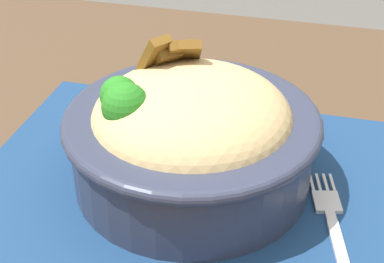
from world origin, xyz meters
TOP-DOWN VIEW (x-y plane):
  - table at (0.00, 0.00)m, footprint 1.01×0.77m
  - placemat at (0.02, -0.02)m, footprint 0.48×0.30m
  - bowl at (-0.03, -0.01)m, footprint 0.22×0.22m
  - fork at (0.09, -0.03)m, footprint 0.04×0.13m

SIDE VIEW (x-z plane):
  - table at x=0.00m, z-range 0.30..1.05m
  - placemat at x=0.02m, z-range 0.76..0.76m
  - fork at x=0.09m, z-range 0.76..0.76m
  - bowl at x=-0.03m, z-range 0.75..0.87m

